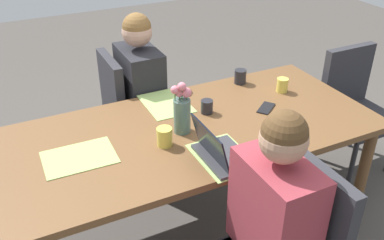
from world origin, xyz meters
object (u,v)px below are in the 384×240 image
object	(u,v)px
dining_table	(192,138)
coffee_mug_centre_right	(240,77)
laptop_near_left_mid	(220,152)
coffee_mug_near_right	(165,137)
phone_black	(266,108)
flower_vase	(182,110)
chair_head_right_right_near	(354,104)
chair_far_left_far	(129,107)
coffee_mug_near_left	(282,85)
person_near_left_mid	(271,239)
person_far_left_far	(142,105)
coffee_mug_centre_left	(207,107)

from	to	relation	value
dining_table	coffee_mug_centre_right	distance (m)	0.68
dining_table	laptop_near_left_mid	world-z (taller)	laptop_near_left_mid
coffee_mug_near_right	phone_black	size ratio (longest dim) A/B	0.68
flower_vase	coffee_mug_centre_right	distance (m)	0.73
chair_head_right_right_near	phone_black	size ratio (longest dim) A/B	6.00
chair_far_left_far	laptop_near_left_mid	bearing A→B (deg)	-84.49
flower_vase	coffee_mug_near_left	xyz separation A→B (m)	(0.80, 0.16, -0.09)
dining_table	person_near_left_mid	world-z (taller)	person_near_left_mid
coffee_mug_centre_right	chair_far_left_far	bearing A→B (deg)	149.15
phone_black	coffee_mug_near_right	bearing A→B (deg)	150.72
chair_far_left_far	flower_vase	distance (m)	0.87
coffee_mug_near_left	coffee_mug_near_right	xyz separation A→B (m)	(-0.94, -0.24, 0.01)
chair_far_left_far	dining_table	bearing A→B (deg)	-81.28
dining_table	coffee_mug_near_right	distance (m)	0.26
person_far_left_far	coffee_mug_centre_left	xyz separation A→B (m)	(0.20, -0.61, 0.24)
coffee_mug_centre_right	coffee_mug_centre_left	bearing A→B (deg)	-146.31
chair_far_left_far	phone_black	world-z (taller)	chair_far_left_far
flower_vase	coffee_mug_centre_left	world-z (taller)	flower_vase
phone_black	coffee_mug_near_left	bearing A→B (deg)	-4.55
person_near_left_mid	chair_far_left_far	distance (m)	1.54
coffee_mug_centre_right	coffee_mug_near_left	bearing A→B (deg)	-52.10
dining_table	phone_black	world-z (taller)	phone_black
chair_far_left_far	coffee_mug_near_right	size ratio (longest dim) A/B	8.79
phone_black	chair_far_left_far	bearing A→B (deg)	91.55
dining_table	coffee_mug_centre_left	distance (m)	0.22
phone_black	chair_head_right_right_near	bearing A→B (deg)	-30.45
coffee_mug_centre_left	phone_black	world-z (taller)	coffee_mug_centre_left
chair_head_right_right_near	coffee_mug_centre_left	distance (m)	1.25
laptop_near_left_mid	coffee_mug_centre_left	size ratio (longest dim) A/B	3.89
coffee_mug_near_right	laptop_near_left_mid	bearing A→B (deg)	-51.44
person_far_left_far	flower_vase	size ratio (longest dim) A/B	3.96
person_far_left_far	person_near_left_mid	bearing A→B (deg)	-86.93
dining_table	chair_head_right_right_near	world-z (taller)	chair_head_right_right_near
flower_vase	phone_black	size ratio (longest dim) A/B	2.01
person_far_left_far	dining_table	bearing A→B (deg)	-86.43
chair_head_right_right_near	coffee_mug_near_left	size ratio (longest dim) A/B	9.81
laptop_near_left_mid	coffee_mug_centre_right	distance (m)	0.91
person_near_left_mid	coffee_mug_centre_right	world-z (taller)	person_near_left_mid
person_far_left_far	phone_black	world-z (taller)	person_far_left_far
coffee_mug_near_left	flower_vase	bearing A→B (deg)	-168.72
person_far_left_far	coffee_mug_near_right	world-z (taller)	person_far_left_far
phone_black	person_near_left_mid	bearing A→B (deg)	-159.17
dining_table	chair_far_left_far	size ratio (longest dim) A/B	2.38
coffee_mug_near_right	chair_far_left_far	bearing A→B (deg)	84.29
phone_black	coffee_mug_centre_left	bearing A→B (deg)	125.09
coffee_mug_near_left	phone_black	world-z (taller)	coffee_mug_near_left
coffee_mug_near_left	coffee_mug_centre_right	bearing A→B (deg)	127.90
coffee_mug_near_right	phone_black	world-z (taller)	coffee_mug_near_right
chair_far_left_far	phone_black	xyz separation A→B (m)	(0.62, -0.78, 0.23)
coffee_mug_near_right	coffee_mug_centre_right	bearing A→B (deg)	32.01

